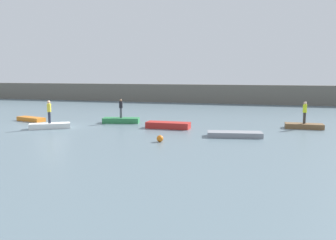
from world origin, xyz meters
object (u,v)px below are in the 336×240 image
object	(u,v)px
rowboat_green	(121,120)
mooring_buoy	(160,139)
rowboat_orange	(31,119)
rowboat_white	(50,126)
person_hiviz_shirt	(305,111)
person_yellow_shirt	(49,110)
person_dark_shirt	(121,107)
rowboat_brown	(304,126)
rowboat_grey	(235,134)
rowboat_red	(168,125)

from	to	relation	value
rowboat_green	mooring_buoy	bearing A→B (deg)	-64.50
rowboat_orange	rowboat_white	world-z (taller)	rowboat_white
person_hiviz_shirt	person_yellow_shirt	distance (m)	20.76
person_dark_shirt	mooring_buoy	size ratio (longest dim) A/B	3.87
rowboat_brown	person_yellow_shirt	world-z (taller)	person_yellow_shirt
person_hiviz_shirt	person_yellow_shirt	xyz separation A→B (m)	(-20.00, -5.59, 0.07)
rowboat_white	person_hiviz_shirt	world-z (taller)	person_hiviz_shirt
rowboat_grey	person_yellow_shirt	world-z (taller)	person_yellow_shirt
rowboat_brown	person_yellow_shirt	xyz separation A→B (m)	(-20.00, -5.59, 1.28)
rowboat_green	mooring_buoy	distance (m)	9.66
rowboat_grey	person_dark_shirt	size ratio (longest dim) A/B	2.23
rowboat_green	person_yellow_shirt	bearing A→B (deg)	-145.76
person_hiviz_shirt	rowboat_orange	bearing A→B (deg)	-175.17
rowboat_white	rowboat_red	world-z (taller)	rowboat_red
person_hiviz_shirt	person_yellow_shirt	bearing A→B (deg)	-164.39
rowboat_green	person_dark_shirt	xyz separation A→B (m)	(0.00, 0.00, 1.19)
rowboat_white	person_dark_shirt	distance (m)	6.42
person_yellow_shirt	person_dark_shirt	bearing A→B (deg)	47.03
rowboat_red	rowboat_brown	bearing A→B (deg)	15.27
rowboat_green	person_hiviz_shirt	xyz separation A→B (m)	(15.70, 0.97, 1.19)
rowboat_red	rowboat_white	bearing A→B (deg)	-163.21
rowboat_grey	rowboat_brown	world-z (taller)	rowboat_brown
rowboat_orange	rowboat_white	bearing A→B (deg)	-21.66
rowboat_green	rowboat_brown	size ratio (longest dim) A/B	1.09
rowboat_grey	person_yellow_shirt	bearing A→B (deg)	171.48
rowboat_orange	mooring_buoy	size ratio (longest dim) A/B	6.84
rowboat_white	person_hiviz_shirt	xyz separation A→B (m)	(20.00, 5.59, 1.20)
rowboat_red	person_dark_shirt	bearing A→B (deg)	159.55
person_dark_shirt	person_yellow_shirt	bearing A→B (deg)	-132.97
person_dark_shirt	mooring_buoy	bearing A→B (deg)	-51.71
rowboat_green	rowboat_brown	world-z (taller)	rowboat_green
mooring_buoy	person_dark_shirt	bearing A→B (deg)	128.29
rowboat_red	person_hiviz_shirt	size ratio (longest dim) A/B	1.98
rowboat_grey	person_dark_shirt	bearing A→B (deg)	148.01
rowboat_brown	person_hiviz_shirt	bearing A→B (deg)	-90.59
rowboat_orange	person_hiviz_shirt	xyz separation A→B (m)	(24.42, 2.06, 1.23)
person_hiviz_shirt	person_yellow_shirt	world-z (taller)	person_yellow_shirt
mooring_buoy	person_yellow_shirt	bearing A→B (deg)	163.93
rowboat_green	rowboat_red	world-z (taller)	rowboat_red
rowboat_red	rowboat_brown	world-z (taller)	rowboat_red
mooring_buoy	person_hiviz_shirt	bearing A→B (deg)	41.37
rowboat_green	rowboat_grey	world-z (taller)	rowboat_green
rowboat_grey	person_dark_shirt	world-z (taller)	person_dark_shirt
rowboat_brown	person_dark_shirt	size ratio (longest dim) A/B	1.73
rowboat_white	rowboat_grey	world-z (taller)	rowboat_white
rowboat_green	person_hiviz_shirt	size ratio (longest dim) A/B	1.80
rowboat_green	rowboat_brown	bearing A→B (deg)	-9.26
rowboat_red	person_hiviz_shirt	distance (m)	11.17
person_dark_shirt	rowboat_white	bearing A→B (deg)	-132.97
mooring_buoy	rowboat_brown	bearing A→B (deg)	41.37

